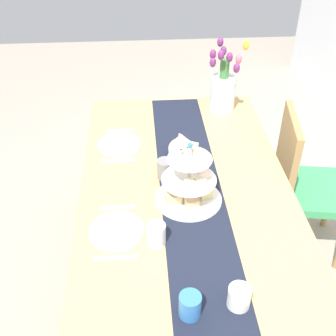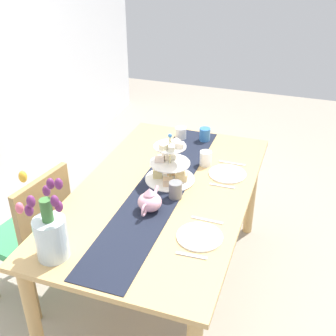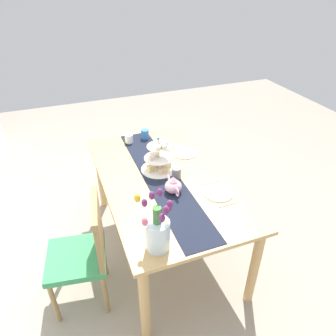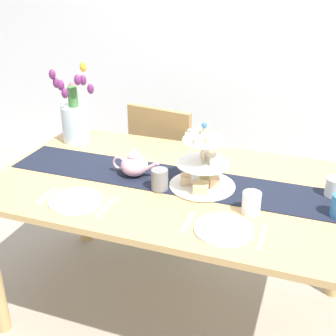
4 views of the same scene
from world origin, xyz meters
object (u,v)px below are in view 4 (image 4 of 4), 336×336
Objects in this scene: knife_left at (106,207)px; dinner_plate_right at (224,229)px; dining_table at (177,202)px; cream_jug at (335,187)px; fork_right at (187,223)px; teapot at (134,164)px; dinner_plate_left at (76,201)px; tulip_vase at (75,118)px; fork_left at (47,196)px; mug_white_text at (251,203)px; tiered_cake_stand at (203,167)px; mug_grey at (160,179)px; knife_right at (262,237)px; chair_left at (168,164)px.

knife_left is 0.50m from dinner_plate_right.
dining_table is 20.09× the size of cream_jug.
dinner_plate_right reaches higher than knife_left.
cream_jug is 0.57× the size of fork_right.
teapot is 0.35m from dinner_plate_left.
dinner_plate_left reaches higher than knife_left.
fork_left is at bearing -71.20° from tulip_vase.
fork_left is 1.58× the size of mug_white_text.
tiered_cake_stand is 2.03× the size of fork_right.
dinner_plate_right is 0.18m from mug_white_text.
fork_right is at bearing -40.85° from teapot.
dining_table is 0.60m from fork_left.
fork_right is at bearing -47.99° from mug_grey.
knife_right reaches higher than dining_table.
tulip_vase is 1.86× the size of dinner_plate_right.
dining_table is 0.44m from dinner_plate_right.
dinner_plate_left is 0.79m from knife_right.
knife_left is at bearing 180.00° from knife_right.
chair_left is 10.71× the size of cream_jug.
tiered_cake_stand is at bearing 44.16° from knife_left.
dinner_plate_left reaches higher than knife_right.
cream_jug is at bearing 9.22° from dining_table.
knife_right is at bearing -24.48° from mug_grey.
tiered_cake_stand reaches higher than chair_left.
teapot is 2.51× the size of mug_grey.
tiered_cake_stand is 0.37m from dinner_plate_right.
mug_white_text is at bearing 15.60° from knife_left.
knife_left is 0.64m from knife_right.
tulip_vase reaches higher than mug_white_text.
teapot is (-0.33, 0.00, -0.04)m from tiered_cake_stand.
knife_left is at bearing 180.00° from fork_right.
mug_grey is at bearing -152.12° from tiered_cake_stand.
chair_left is at bearing 127.55° from mug_white_text.
dining_table is 0.19m from mug_grey.
mug_white_text is (1.07, -0.45, -0.09)m from tulip_vase.
teapot is 1.59× the size of fork_left.
knife_left is at bearing -164.40° from mug_white_text.
tiered_cake_stand reaches higher than knife_left.
tiered_cake_stand is (0.12, -0.00, 0.20)m from dining_table.
chair_left is 3.82× the size of teapot.
fork_right is (0.36, -0.32, -0.06)m from teapot.
mug_white_text is (-0.07, 0.16, 0.04)m from knife_right.
dinner_plate_right is (0.79, 0.00, 0.00)m from fork_left.
fork_left is 1.58× the size of mug_grey.
knife_left is (-0.20, -0.32, 0.10)m from dining_table.
knife_left is (0.14, 0.00, -0.00)m from dinner_plate_left.
teapot is (0.09, -0.72, 0.33)m from chair_left.
mug_grey is 0.43m from mug_white_text.
teapot is at bearing 179.79° from tiered_cake_stand.
knife_right is (0.32, -0.31, -0.10)m from tiered_cake_stand.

